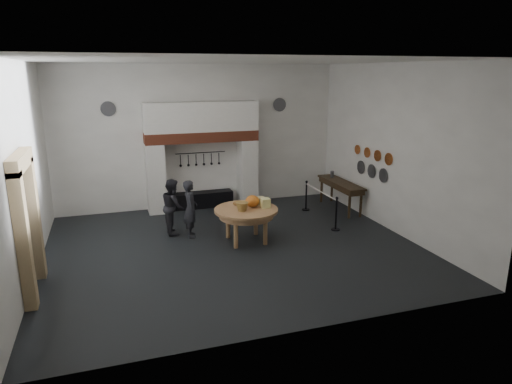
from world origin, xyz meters
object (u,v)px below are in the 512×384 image
object	(u,v)px
visitor_near	(190,209)
barrier_post_far	(306,196)
iron_range	(203,199)
work_table	(246,210)
barrier_post_near	(336,215)
visitor_far	(173,206)
side_table	(341,183)

from	to	relation	value
visitor_near	barrier_post_far	world-z (taller)	visitor_near
iron_range	work_table	distance (m)	3.45
visitor_near	barrier_post_near	bearing A→B (deg)	-98.03
visitor_near	visitor_far	world-z (taller)	visitor_near
barrier_post_near	barrier_post_far	xyz separation A→B (m)	(0.00, 2.00, 0.00)
visitor_near	side_table	distance (m)	5.06
barrier_post_far	barrier_post_near	bearing A→B (deg)	-90.00
barrier_post_far	work_table	bearing A→B (deg)	-142.04
side_table	barrier_post_near	bearing A→B (deg)	-121.35
visitor_near	visitor_far	xyz separation A→B (m)	(-0.40, 0.40, -0.01)
work_table	visitor_far	xyz separation A→B (m)	(-1.69, 1.19, -0.09)
work_table	barrier_post_far	xyz separation A→B (m)	(2.60, 2.03, -0.39)
visitor_far	barrier_post_far	world-z (taller)	visitor_far
visitor_far	barrier_post_far	size ratio (longest dim) A/B	1.68
iron_range	barrier_post_near	distance (m)	4.51
side_table	barrier_post_far	distance (m)	1.17
barrier_post_far	side_table	bearing A→B (deg)	-13.27
iron_range	visitor_near	distance (m)	2.77
work_table	visitor_near	bearing A→B (deg)	148.58
barrier_post_near	visitor_far	bearing A→B (deg)	164.90
work_table	barrier_post_near	size ratio (longest dim) A/B	1.81
work_table	side_table	size ratio (longest dim) A/B	0.74
visitor_far	side_table	world-z (taller)	visitor_far
visitor_far	barrier_post_near	distance (m)	4.46
iron_range	visitor_near	world-z (taller)	visitor_near
visitor_near	side_table	world-z (taller)	visitor_near
visitor_near	work_table	bearing A→B (deg)	-118.42
side_table	iron_range	bearing A→B (deg)	158.83
barrier_post_near	work_table	bearing A→B (deg)	-179.33
work_table	visitor_far	bearing A→B (deg)	144.90
work_table	visitor_far	size ratio (longest dim) A/B	1.08
barrier_post_far	visitor_near	bearing A→B (deg)	-162.33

